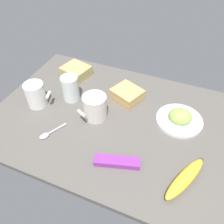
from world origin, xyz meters
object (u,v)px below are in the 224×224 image
object	(u,v)px
sandwich_main	(127,94)
snack_bar	(117,162)
coffee_mug_black	(36,94)
coffee_mug_milky	(95,107)
sandwich_side	(76,71)
glass_of_milk	(71,89)
plate_of_food	(180,118)
banana	(185,178)
spoon	(49,133)

from	to	relation	value
sandwich_main	snack_bar	xyz separation A→B (cm)	(-7.93, 30.92, -1.20)
coffee_mug_black	coffee_mug_milky	distance (cm)	24.32
sandwich_main	sandwich_side	bearing A→B (deg)	-13.57
glass_of_milk	plate_of_food	bearing A→B (deg)	-175.16
plate_of_food	banana	xyz separation A→B (cm)	(-6.15, 24.36, 0.47)
coffee_mug_black	snack_bar	world-z (taller)	coffee_mug_black
plate_of_food	spoon	xyz separation A→B (cm)	(41.25, 23.91, -1.19)
plate_of_food	sandwich_main	xyz separation A→B (cm)	(22.43, -4.88, 0.63)
sandwich_main	sandwich_side	xyz separation A→B (cm)	(27.27, -6.58, 0.00)
sandwich_side	spoon	bearing A→B (deg)	103.42
plate_of_food	snack_bar	xyz separation A→B (cm)	(14.49, 26.04, -0.57)
plate_of_food	coffee_mug_milky	bearing A→B (deg)	17.60
banana	snack_bar	world-z (taller)	banana
plate_of_food	glass_of_milk	world-z (taller)	glass_of_milk
plate_of_food	sandwich_side	distance (cm)	51.00
plate_of_food	coffee_mug_black	bearing A→B (deg)	12.61
plate_of_food	sandwich_side	xyz separation A→B (cm)	(49.69, -11.46, 0.63)
banana	sandwich_main	bearing A→B (deg)	-45.66
coffee_mug_black	coffee_mug_milky	world-z (taller)	coffee_mug_black
sandwich_main	banana	world-z (taller)	sandwich_main
coffee_mug_milky	glass_of_milk	distance (cm)	14.77
coffee_mug_black	sandwich_side	size ratio (longest dim) A/B	0.73
plate_of_food	sandwich_side	bearing A→B (deg)	-12.99
plate_of_food	banana	bearing A→B (deg)	104.16
plate_of_food	banana	size ratio (longest dim) A/B	0.92
coffee_mug_milky	glass_of_milk	world-z (taller)	glass_of_milk
glass_of_milk	banana	distance (cm)	53.87
coffee_mug_milky	glass_of_milk	bearing A→B (deg)	-23.19
coffee_mug_black	glass_of_milk	world-z (taller)	glass_of_milk
coffee_mug_black	spoon	distance (cm)	18.07
sandwich_main	spoon	world-z (taller)	sandwich_main
plate_of_food	coffee_mug_black	size ratio (longest dim) A/B	1.74
plate_of_food	banana	distance (cm)	25.13
snack_bar	sandwich_side	bearing A→B (deg)	-63.17
plate_of_food	spoon	world-z (taller)	plate_of_food
coffee_mug_black	coffee_mug_milky	size ratio (longest dim) A/B	0.88
spoon	sandwich_main	bearing A→B (deg)	-123.19
spoon	banana	bearing A→B (deg)	179.45
glass_of_milk	banana	size ratio (longest dim) A/B	0.56
plate_of_food	snack_bar	distance (cm)	29.81
sandwich_main	spoon	bearing A→B (deg)	56.81
plate_of_food	coffee_mug_black	distance (cm)	55.57
sandwich_main	snack_bar	bearing A→B (deg)	104.39
sandwich_side	glass_of_milk	bearing A→B (deg)	112.17
coffee_mug_milky	sandwich_main	world-z (taller)	coffee_mug_milky
snack_bar	glass_of_milk	bearing A→B (deg)	-53.96
coffee_mug_milky	snack_bar	world-z (taller)	coffee_mug_milky
coffee_mug_milky	snack_bar	xyz separation A→B (cm)	(-15.46, 16.54, -3.90)
plate_of_food	snack_bar	world-z (taller)	plate_of_food
sandwich_main	glass_of_milk	bearing A→B (deg)	22.09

